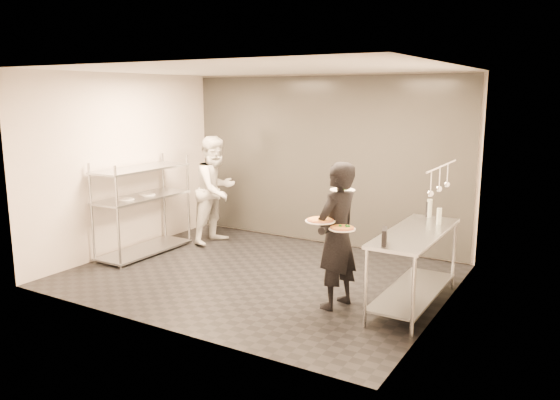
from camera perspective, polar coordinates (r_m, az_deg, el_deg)
The scene contains 13 objects.
room_shell at distance 8.35m, azimuth 2.08°, elevation 3.57°, with size 5.00×4.00×2.80m.
pass_rack at distance 8.79m, azimuth -14.15°, elevation -0.55°, with size 0.60×1.60×1.50m.
prep_counter at distance 6.61m, azimuth 13.86°, elevation -5.64°, with size 0.60×1.80×0.92m.
utensil_rail at distance 6.35m, azimuth 16.38°, elevation 2.07°, with size 0.07×1.20×0.31m.
waiter at distance 6.38m, azimuth 5.97°, elevation -3.75°, with size 0.63×0.41×1.73m, color black.
chef at distance 9.19m, azimuth -6.72°, elevation 1.05°, with size 0.87×0.68×1.80m, color silver.
pizza_plate_near at distance 6.20m, azimuth 4.23°, elevation -2.12°, with size 0.34×0.34×0.05m.
pizza_plate_far at distance 6.09m, azimuth 6.51°, elevation -2.93°, with size 0.30×0.30×0.05m.
salad_plate at distance 6.55m, azimuth 6.55°, elevation 1.20°, with size 0.30×0.30×0.07m.
pos_monitor at distance 5.88m, azimuth 10.85°, elevation -3.75°, with size 0.05×0.24×0.17m, color black.
bottle_green at distance 7.28m, azimuth 15.35°, elevation -0.83°, with size 0.07×0.07×0.24m, color gray.
bottle_clear at distance 6.93m, azimuth 16.28°, elevation -1.64°, with size 0.06×0.06×0.20m, color gray.
bottle_dark at distance 7.28m, azimuth 15.22°, elevation -0.94°, with size 0.06×0.06×0.20m, color black.
Camera 1 is at (3.96, -6.09, 2.49)m, focal length 35.00 mm.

